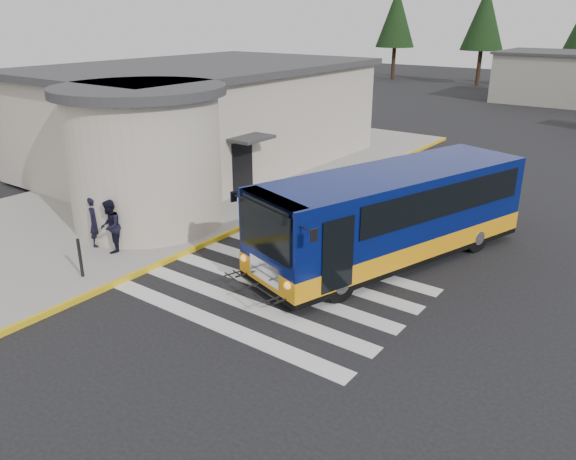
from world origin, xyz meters
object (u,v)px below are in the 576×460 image
Objects in this scene: pedestrian_b at (110,226)px; transit_bus at (391,219)px; pedestrian_a at (96,222)px; bollard at (80,258)px.

transit_bus is at bearing 82.48° from pedestrian_b.
transit_bus is 6.32× the size of pedestrian_a.
bollard is (-6.36, -6.56, -0.63)m from transit_bus.
bollard is (1.58, -1.70, -0.24)m from pedestrian_a.
bollard is at bearing -16.23° from pedestrian_b.
bollard is at bearing -116.23° from transit_bus.
pedestrian_b is at bearing -127.73° from transit_bus.
transit_bus is 6.12× the size of pedestrian_b.
pedestrian_b is 1.86m from bollard.
pedestrian_b is 1.47× the size of bollard.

